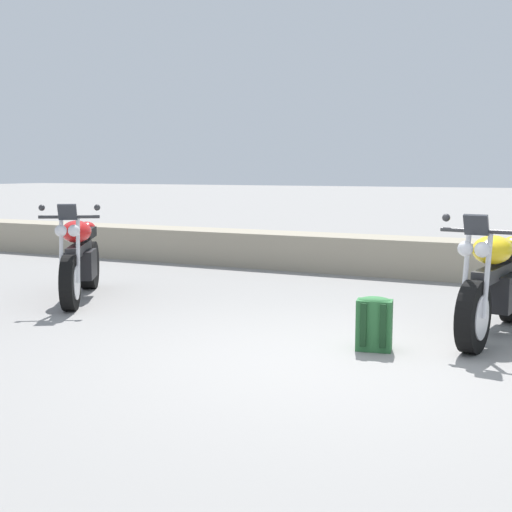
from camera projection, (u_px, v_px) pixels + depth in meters
The scene contains 5 objects.
ground_plane at pixel (331, 359), 5.64m from camera, with size 120.00×120.00×0.00m, color gray.
stone_wall at pixel (446, 259), 9.88m from camera, with size 36.00×0.80×0.55m, color gray.
motorcycle_red_near_left at pixel (79, 259), 8.24m from camera, with size 1.24×1.84×1.18m.
motorcycle_yellow_centre at pixel (496, 285), 6.37m from camera, with size 0.67×2.06×1.18m.
rider_backpack at pixel (374, 322), 5.90m from camera, with size 0.33×0.30×0.47m.
Camera 1 is at (1.87, -5.20, 1.54)m, focal length 48.35 mm.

